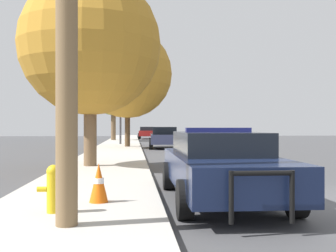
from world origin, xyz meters
TOP-DOWN VIEW (x-y plane):
  - sidewalk_left at (-5.10, 0.00)m, footprint 3.00×110.00m
  - police_car at (-2.38, 0.19)m, footprint 2.07×5.30m
  - fire_hydrant at (-5.36, -1.37)m, footprint 0.50×0.22m
  - traffic_light at (-3.93, 23.96)m, footprint 3.04×0.35m
  - car_background_distant at (-2.54, 40.49)m, footprint 2.10×4.05m
  - car_background_midblock at (-2.07, 19.68)m, footprint 2.10×4.29m
  - tree_sidewalk_mid at (-4.49, 19.98)m, footprint 5.94×5.94m
  - tree_sidewalk_far at (-6.05, 33.31)m, footprint 4.12×4.12m
  - tree_sidewalk_near at (-5.58, 6.48)m, footprint 4.85×4.85m
  - traffic_cone at (-4.73, -0.51)m, footprint 0.34×0.34m

SIDE VIEW (x-z plane):
  - sidewalk_left at x=-5.10m, z-range 0.00..0.13m
  - traffic_cone at x=-4.73m, z-range 0.13..0.83m
  - fire_hydrant at x=-5.36m, z-range 0.15..0.91m
  - police_car at x=-2.38m, z-range 0.00..1.46m
  - car_background_distant at x=-2.54m, z-range 0.05..1.45m
  - car_background_midblock at x=-2.07m, z-range 0.04..1.47m
  - traffic_light at x=-3.93m, z-range 1.17..6.47m
  - tree_sidewalk_near at x=-5.58m, z-range 0.98..7.56m
  - tree_sidewalk_far at x=-6.05m, z-range 1.31..7.85m
  - tree_sidewalk_mid at x=-4.49m, z-range 1.07..8.90m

